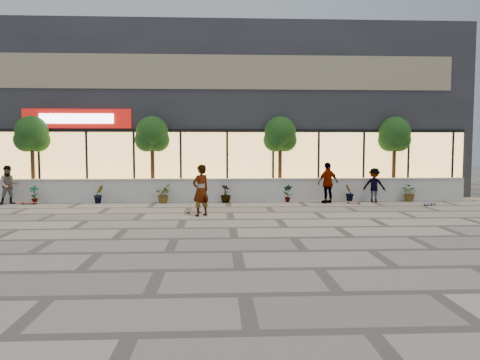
{
  "coord_description": "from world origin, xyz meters",
  "views": [
    {
      "loc": [
        -0.45,
        -14.32,
        2.55
      ],
      "look_at": [
        0.35,
        2.52,
        1.3
      ],
      "focal_mm": 35.0,
      "sensor_mm": 36.0,
      "label": 1
    }
  ],
  "objects_px": {
    "tree_mideast": "(280,136)",
    "tree_midwest": "(152,136)",
    "skateboard_left": "(28,203)",
    "skateboard_right_far": "(429,203)",
    "tree_east": "(395,136)",
    "skater_left": "(9,185)",
    "skater_center": "(201,190)",
    "skater_right_far": "(374,185)",
    "skateboard_center": "(194,211)",
    "skater_right_near": "(328,183)",
    "tree_west": "(32,136)",
    "skateboard_right_near": "(354,202)"
  },
  "relations": [
    {
      "from": "skater_right_near",
      "to": "skateboard_right_far",
      "type": "height_order",
      "value": "skater_right_near"
    },
    {
      "from": "tree_west",
      "to": "tree_east",
      "type": "relative_size",
      "value": 1.0
    },
    {
      "from": "skater_center",
      "to": "skater_left",
      "type": "distance_m",
      "value": 9.26
    },
    {
      "from": "skater_center",
      "to": "skateboard_left",
      "type": "height_order",
      "value": "skater_center"
    },
    {
      "from": "tree_east",
      "to": "skateboard_center",
      "type": "relative_size",
      "value": 5.55
    },
    {
      "from": "skateboard_center",
      "to": "skateboard_right_near",
      "type": "relative_size",
      "value": 0.97
    },
    {
      "from": "tree_mideast",
      "to": "skater_center",
      "type": "distance_m",
      "value": 6.64
    },
    {
      "from": "skater_center",
      "to": "skater_right_near",
      "type": "height_order",
      "value": "skater_center"
    },
    {
      "from": "tree_west",
      "to": "skateboard_center",
      "type": "bearing_deg",
      "value": -30.24
    },
    {
      "from": "skater_center",
      "to": "skater_left",
      "type": "xyz_separation_m",
      "value": [
        -8.44,
        3.81,
        -0.09
      ]
    },
    {
      "from": "skateboard_left",
      "to": "tree_mideast",
      "type": "bearing_deg",
      "value": 7.8
    },
    {
      "from": "skater_right_near",
      "to": "skater_right_far",
      "type": "bearing_deg",
      "value": 163.46
    },
    {
      "from": "tree_midwest",
      "to": "skateboard_right_near",
      "type": "relative_size",
      "value": 5.4
    },
    {
      "from": "tree_west",
      "to": "skateboard_right_near",
      "type": "relative_size",
      "value": 5.4
    },
    {
      "from": "tree_west",
      "to": "skateboard_left",
      "type": "xyz_separation_m",
      "value": [
        0.35,
        -1.5,
        -2.91
      ]
    },
    {
      "from": "tree_west",
      "to": "skateboard_right_far",
      "type": "xyz_separation_m",
      "value": [
        17.58,
        -2.62,
        -2.91
      ]
    },
    {
      "from": "skateboard_right_near",
      "to": "skateboard_right_far",
      "type": "height_order",
      "value": "skateboard_right_far"
    },
    {
      "from": "skateboard_right_near",
      "to": "skater_center",
      "type": "bearing_deg",
      "value": -123.21
    },
    {
      "from": "tree_east",
      "to": "skateboard_center",
      "type": "bearing_deg",
      "value": -154.5
    },
    {
      "from": "tree_west",
      "to": "skater_right_near",
      "type": "xyz_separation_m",
      "value": [
        13.41,
        -1.68,
        -2.08
      ]
    },
    {
      "from": "tree_east",
      "to": "skateboard_center",
      "type": "xyz_separation_m",
      "value": [
        -9.35,
        -4.46,
        -2.92
      ]
    },
    {
      "from": "tree_midwest",
      "to": "skateboard_left",
      "type": "height_order",
      "value": "tree_midwest"
    },
    {
      "from": "skateboard_left",
      "to": "skateboard_right_far",
      "type": "distance_m",
      "value": 17.27
    },
    {
      "from": "skater_left",
      "to": "tree_mideast",
      "type": "bearing_deg",
      "value": -20.73
    },
    {
      "from": "skater_right_near",
      "to": "skater_right_far",
      "type": "relative_size",
      "value": 1.18
    },
    {
      "from": "skater_right_far",
      "to": "skateboard_right_far",
      "type": "bearing_deg",
      "value": 173.18
    },
    {
      "from": "skater_center",
      "to": "skateboard_right_near",
      "type": "xyz_separation_m",
      "value": [
        6.56,
        3.25,
        -0.86
      ]
    },
    {
      "from": "tree_west",
      "to": "tree_east",
      "type": "bearing_deg",
      "value": 0.0
    },
    {
      "from": "skater_center",
      "to": "skateboard_right_near",
      "type": "height_order",
      "value": "skater_center"
    },
    {
      "from": "tree_midwest",
      "to": "tree_mideast",
      "type": "relative_size",
      "value": 1.0
    },
    {
      "from": "tree_mideast",
      "to": "tree_midwest",
      "type": "bearing_deg",
      "value": 180.0
    },
    {
      "from": "skateboard_right_near",
      "to": "skater_right_far",
      "type": "bearing_deg",
      "value": 57.77
    },
    {
      "from": "skateboard_center",
      "to": "skateboard_right_near",
      "type": "distance_m",
      "value": 7.28
    },
    {
      "from": "tree_east",
      "to": "skater_left",
      "type": "distance_m",
      "value": 17.69
    },
    {
      "from": "skater_left",
      "to": "skateboard_left",
      "type": "bearing_deg",
      "value": -34.12
    },
    {
      "from": "skateboard_center",
      "to": "skateboard_right_far",
      "type": "bearing_deg",
      "value": -8.4
    },
    {
      "from": "skater_center",
      "to": "skater_left",
      "type": "relative_size",
      "value": 1.1
    },
    {
      "from": "tree_west",
      "to": "skater_left",
      "type": "distance_m",
      "value": 2.61
    },
    {
      "from": "tree_midwest",
      "to": "skater_left",
      "type": "relative_size",
      "value": 2.32
    },
    {
      "from": "tree_west",
      "to": "skateboard_left",
      "type": "height_order",
      "value": "tree_west"
    },
    {
      "from": "tree_east",
      "to": "skater_left",
      "type": "relative_size",
      "value": 2.32
    },
    {
      "from": "tree_midwest",
      "to": "tree_mideast",
      "type": "distance_m",
      "value": 6.0
    },
    {
      "from": "skateboard_left",
      "to": "skater_left",
      "type": "bearing_deg",
      "value": 173.41
    },
    {
      "from": "tree_midwest",
      "to": "skater_right_far",
      "type": "xyz_separation_m",
      "value": [
        10.09,
        -1.4,
        -2.22
      ]
    },
    {
      "from": "skateboard_left",
      "to": "skater_right_near",
      "type": "bearing_deg",
      "value": -0.65
    },
    {
      "from": "tree_east",
      "to": "skater_left",
      "type": "height_order",
      "value": "tree_east"
    },
    {
      "from": "tree_east",
      "to": "tree_mideast",
      "type": "bearing_deg",
      "value": 180.0
    },
    {
      "from": "skateboard_left",
      "to": "skateboard_right_far",
      "type": "height_order",
      "value": "same"
    },
    {
      "from": "tree_midwest",
      "to": "skateboard_right_near",
      "type": "bearing_deg",
      "value": -12.33
    },
    {
      "from": "tree_mideast",
      "to": "skateboard_right_near",
      "type": "xyz_separation_m",
      "value": [
        2.99,
        -1.97,
        -2.91
      ]
    }
  ]
}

